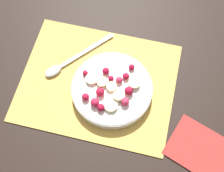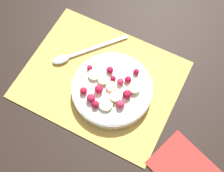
{
  "view_description": "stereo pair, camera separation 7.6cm",
  "coord_description": "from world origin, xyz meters",
  "views": [
    {
      "loc": [
        0.12,
        -0.33,
        0.73
      ],
      "look_at": [
        0.04,
        -0.02,
        0.04
      ],
      "focal_mm": 50.0,
      "sensor_mm": 36.0,
      "label": 1
    },
    {
      "loc": [
        0.19,
        -0.3,
        0.73
      ],
      "look_at": [
        0.04,
        -0.02,
        0.04
      ],
      "focal_mm": 50.0,
      "sensor_mm": 36.0,
      "label": 2
    }
  ],
  "objects": [
    {
      "name": "fruit_bowl",
      "position": [
        0.04,
        -0.02,
        0.02
      ],
      "size": [
        0.2,
        0.2,
        0.05
      ],
      "color": "white",
      "rests_on": "placemat"
    },
    {
      "name": "placemat",
      "position": [
        0.0,
        0.0,
        0.0
      ],
      "size": [
        0.4,
        0.31,
        0.01
      ],
      "color": "#E0B251",
      "rests_on": "ground_plane"
    },
    {
      "name": "ground_plane",
      "position": [
        0.0,
        0.0,
        0.0
      ],
      "size": [
        3.0,
        3.0,
        0.0
      ],
      "primitive_type": "plane",
      "color": "black"
    },
    {
      "name": "spoon",
      "position": [
        -0.09,
        0.03,
        0.01
      ],
      "size": [
        0.15,
        0.18,
        0.01
      ],
      "rotation": [
        0.0,
        0.0,
        4.0
      ],
      "color": "#B2B2B7",
      "rests_on": "placemat"
    },
    {
      "name": "napkin",
      "position": [
        0.28,
        -0.12,
        0.0
      ],
      "size": [
        0.18,
        0.16,
        0.01
      ],
      "color": "#A3332D",
      "rests_on": "ground_plane"
    }
  ]
}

